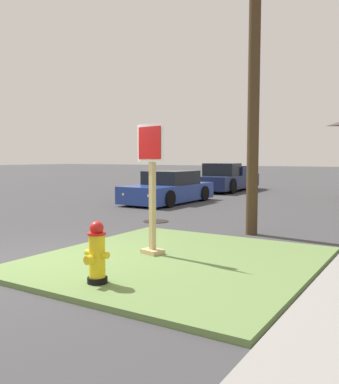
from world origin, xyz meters
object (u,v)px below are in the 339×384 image
fire_hydrant (97,254)px  parked_sedan_blue (169,189)px  manhole_cover (156,221)px  stop_sign (152,193)px  pickup_truck_navy (227,179)px  utility_pole (255,15)px

fire_hydrant → parked_sedan_blue: parked_sedan_blue is taller
parked_sedan_blue → manhole_cover: bearing=-62.4°
fire_hydrant → stop_sign: (-0.33, 1.80, 0.68)m
fire_hydrant → stop_sign: 1.95m
pickup_truck_navy → utility_pole: bearing=-63.4°
fire_hydrant → parked_sedan_blue: size_ratio=0.19×
manhole_cover → parked_sedan_blue: 4.94m
parked_sedan_blue → stop_sign: bearing=-60.1°
stop_sign → parked_sedan_blue: (-4.55, 7.91, -0.61)m
parked_sedan_blue → utility_pole: bearing=-42.5°
utility_pole → pickup_truck_navy: bearing=116.6°
parked_sedan_blue → fire_hydrant: bearing=-63.3°
fire_hydrant → pickup_truck_navy: bearing=108.1°
stop_sign → pickup_truck_navy: size_ratio=0.43×
parked_sedan_blue → utility_pole: 8.33m
utility_pole → manhole_cover: bearing=171.6°
pickup_truck_navy → utility_pole: 13.36m
fire_hydrant → utility_pole: (0.34, 4.92, 4.45)m
stop_sign → manhole_cover: 4.37m
manhole_cover → utility_pole: (2.95, -0.44, 4.92)m
parked_sedan_blue → utility_pole: size_ratio=0.47×
manhole_cover → pickup_truck_navy: bearing=104.0°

